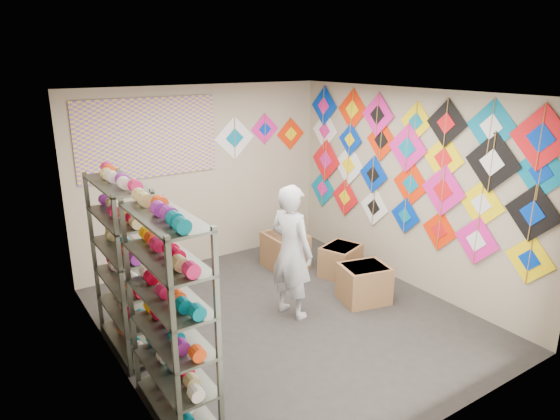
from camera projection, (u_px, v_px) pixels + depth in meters
ground at (287, 318)px, 6.14m from camera, size 4.50×4.50×0.00m
room_walls at (287, 189)px, 5.65m from camera, size 4.50×4.50×4.50m
shelf_rack_front at (171, 319)px, 4.24m from camera, size 0.40×1.10×1.90m
shelf_rack_back at (124, 267)px, 5.27m from camera, size 0.40×1.10×1.90m
string_spools at (144, 281)px, 4.73m from camera, size 0.12×2.36×0.12m
kite_wall_display at (410, 166)px, 6.68m from camera, size 0.05×4.27×2.02m
back_wall_kites at (259, 135)px, 7.88m from camera, size 1.66×0.02×0.68m
poster at (149, 138)px, 6.90m from camera, size 2.00×0.01×1.10m
shopkeeper at (291, 251)px, 6.01m from camera, size 0.80×0.69×1.66m
carton_a at (364, 283)px, 6.51m from camera, size 0.69×0.62×0.49m
carton_b at (341, 261)px, 7.29m from camera, size 0.67×0.61×0.45m
carton_c at (285, 250)px, 7.57m from camera, size 0.56×0.61×0.53m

